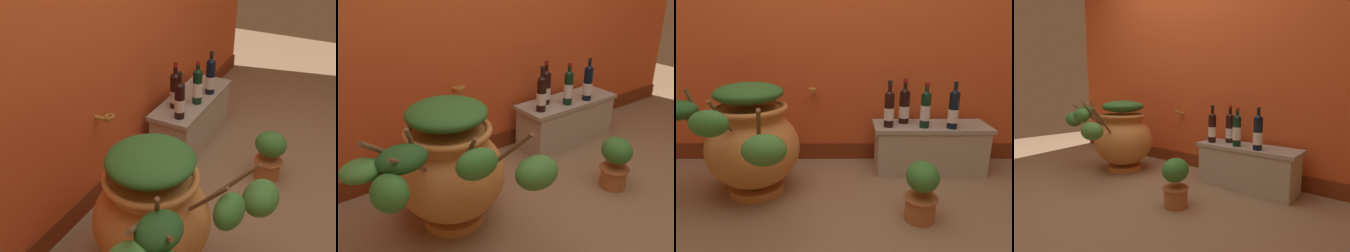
% 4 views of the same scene
% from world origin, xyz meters
% --- Properties ---
extents(ground_plane, '(7.00, 7.00, 0.00)m').
position_xyz_m(ground_plane, '(0.00, 0.00, 0.00)').
color(ground_plane, '#896B4C').
extents(back_wall, '(4.40, 0.33, 2.60)m').
position_xyz_m(back_wall, '(-0.00, 1.20, 1.29)').
color(back_wall, '#D15123').
rests_on(back_wall, ground_plane).
extents(terracotta_urn, '(0.88, 0.86, 0.73)m').
position_xyz_m(terracotta_urn, '(-0.59, 0.51, 0.37)').
color(terracotta_urn, '#CC7F3D').
rests_on(terracotta_urn, ground_plane).
extents(stone_ledge, '(0.85, 0.31, 0.36)m').
position_xyz_m(stone_ledge, '(0.65, 0.88, 0.19)').
color(stone_ledge, '#B2A893').
rests_on(stone_ledge, ground_plane).
extents(wine_bottle_left, '(0.07, 0.07, 0.32)m').
position_xyz_m(wine_bottle_left, '(0.59, 0.82, 0.50)').
color(wine_bottle_left, black).
rests_on(wine_bottle_left, stone_ledge).
extents(wine_bottle_middle, '(0.08, 0.08, 0.33)m').
position_xyz_m(wine_bottle_middle, '(0.46, 0.93, 0.49)').
color(wine_bottle_middle, black).
rests_on(wine_bottle_middle, stone_ledge).
extents(wine_bottle_right, '(0.07, 0.07, 0.33)m').
position_xyz_m(wine_bottle_right, '(0.78, 0.80, 0.50)').
color(wine_bottle_right, black).
rests_on(wine_bottle_right, stone_ledge).
extents(wine_bottle_back, '(0.07, 0.07, 0.34)m').
position_xyz_m(wine_bottle_back, '(0.33, 0.83, 0.50)').
color(wine_bottle_back, black).
rests_on(wine_bottle_back, stone_ledge).
extents(potted_shrub, '(0.19, 0.21, 0.35)m').
position_xyz_m(potted_shrub, '(0.44, 0.21, 0.19)').
color(potted_shrub, '#B26638').
rests_on(potted_shrub, ground_plane).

